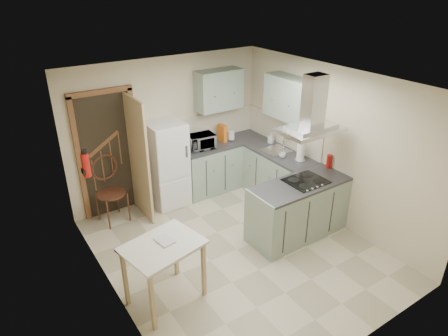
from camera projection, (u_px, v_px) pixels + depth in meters
floor at (237, 250)px, 5.93m from camera, size 4.20×4.20×0.00m
ceiling at (240, 83)px, 4.83m from camera, size 4.20×4.20×0.00m
back_wall at (168, 129)px, 6.95m from camera, size 3.60×0.00×3.60m
left_wall at (108, 215)px, 4.48m from camera, size 0.00×4.20×4.20m
right_wall at (331, 146)px, 6.28m from camera, size 0.00×4.20×4.20m
doorway at (108, 155)px, 6.46m from camera, size 1.10×0.12×2.10m
fridge at (167, 164)px, 6.84m from camera, size 0.60×0.60×1.50m
counter_back at (210, 168)px, 7.40m from camera, size 1.08×0.60×0.90m
counter_right at (268, 170)px, 7.32m from camera, size 0.60×1.95×0.90m
splashback at (215, 125)px, 7.46m from camera, size 1.68×0.02×0.50m
wall_cabinet_back at (219, 90)px, 7.03m from camera, size 0.85×0.35×0.70m
wall_cabinet_right at (289, 98)px, 6.56m from camera, size 0.35×0.90×0.70m
peninsula at (298, 209)px, 6.11m from camera, size 1.55×0.65×0.90m
hob at (306, 181)px, 5.96m from camera, size 0.58×0.50×0.01m
extractor_hood at (311, 130)px, 5.60m from camera, size 0.90×0.55×0.10m
sink at (276, 150)px, 6.99m from camera, size 0.45×0.40×0.01m
fire_extinguisher at (86, 165)px, 5.07m from camera, size 0.10×0.10×0.32m
drop_leaf_table at (165, 273)px, 4.85m from camera, size 1.01×0.83×0.84m
bentwood_chair at (111, 193)px, 6.41m from camera, size 0.52×0.52×1.02m
microwave at (201, 142)px, 7.02m from camera, size 0.50×0.36×0.26m
kettle at (231, 135)px, 7.39m from camera, size 0.16×0.16×0.19m
cereal_box at (222, 133)px, 7.33m from camera, size 0.10×0.21×0.31m
soap_bottle at (271, 138)px, 7.27m from camera, size 0.12×0.12×0.20m
paper_towel at (301, 151)px, 6.56m from camera, size 0.16×0.16×0.32m
cup at (282, 155)px, 6.70m from camera, size 0.15×0.15×0.09m
red_bottle at (329, 161)px, 6.32m from camera, size 0.10×0.10×0.22m
book at (158, 240)px, 4.65m from camera, size 0.21×0.27×0.11m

